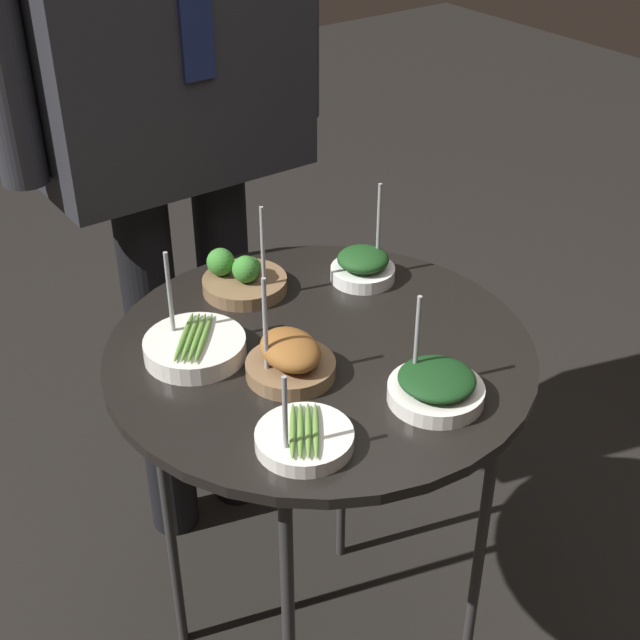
# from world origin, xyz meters

# --- Properties ---
(serving_cart) EXTENTS (0.68, 0.68, 0.77)m
(serving_cart) POSITION_xyz_m (0.00, 0.00, 0.71)
(serving_cart) COLOR black
(serving_cart) RESTS_ON ground_plane
(bowl_roast_front_right) EXTENTS (0.14, 0.14, 0.18)m
(bowl_roast_front_right) POSITION_xyz_m (-0.08, -0.04, 0.80)
(bowl_roast_front_right) COLOR brown
(bowl_roast_front_right) RESTS_ON serving_cart
(bowl_spinach_front_center) EXTENTS (0.14, 0.14, 0.16)m
(bowl_spinach_front_center) POSITION_xyz_m (0.06, -0.21, 0.80)
(bowl_spinach_front_center) COLOR silver
(bowl_spinach_front_center) RESTS_ON serving_cart
(bowl_asparagus_front_left) EXTENTS (0.16, 0.16, 0.17)m
(bowl_asparagus_front_left) POSITION_xyz_m (-0.17, 0.09, 0.79)
(bowl_asparagus_front_left) COLOR silver
(bowl_asparagus_front_left) RESTS_ON serving_cart
(bowl_broccoli_back_left) EXTENTS (0.15, 0.15, 0.17)m
(bowl_broccoli_back_left) POSITION_xyz_m (-0.01, 0.22, 0.80)
(bowl_broccoli_back_left) COLOR brown
(bowl_broccoli_back_left) RESTS_ON serving_cart
(bowl_asparagus_far_rim) EXTENTS (0.13, 0.13, 0.14)m
(bowl_asparagus_far_rim) POSITION_xyz_m (-0.16, -0.18, 0.79)
(bowl_asparagus_far_rim) COLOR silver
(bowl_asparagus_far_rim) RESTS_ON serving_cart
(bowl_spinach_mid_right) EXTENTS (0.11, 0.11, 0.18)m
(bowl_spinach_mid_right) POSITION_xyz_m (0.19, 0.13, 0.80)
(bowl_spinach_mid_right) COLOR white
(bowl_spinach_mid_right) RESTS_ON serving_cart
(waiter_figure) EXTENTS (0.66, 0.25, 1.78)m
(waiter_figure) POSITION_xyz_m (0.03, 0.52, 1.13)
(waiter_figure) COLOR black
(waiter_figure) RESTS_ON ground_plane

